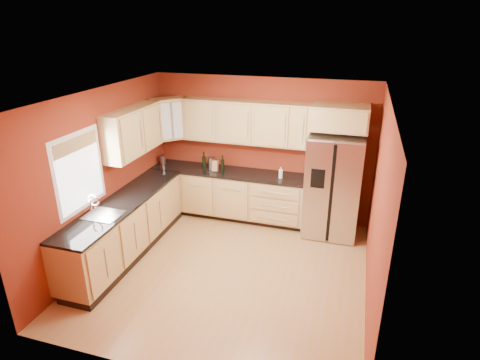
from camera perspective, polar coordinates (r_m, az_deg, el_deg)
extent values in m
plane|color=#AA8241|center=(6.20, -1.76, -12.65)|extent=(4.00, 4.00, 0.00)
plane|color=silver|center=(5.18, -2.10, 11.71)|extent=(4.00, 4.00, 0.00)
cube|color=maroon|center=(7.36, 3.06, 4.41)|extent=(4.00, 0.04, 2.60)
cube|color=maroon|center=(3.96, -11.42, -12.74)|extent=(4.00, 0.04, 2.60)
cube|color=maroon|center=(6.45, -19.02, 0.57)|extent=(0.04, 4.00, 2.60)
cube|color=maroon|center=(5.32, 18.99, -3.99)|extent=(0.04, 4.00, 2.60)
cube|color=tan|center=(7.54, -1.68, -2.12)|extent=(2.90, 0.60, 0.88)
cube|color=tan|center=(6.64, -15.97, -6.63)|extent=(0.60, 2.80, 0.88)
cube|color=black|center=(7.36, -1.75, 1.12)|extent=(2.90, 0.62, 0.04)
cube|color=black|center=(6.43, -16.32, -3.04)|extent=(0.62, 2.80, 0.04)
cube|color=tan|center=(7.13, 0.85, 8.23)|extent=(2.30, 0.33, 0.75)
cube|color=tan|center=(6.77, -14.94, 6.73)|extent=(0.33, 1.35, 0.75)
cube|color=tan|center=(7.49, -10.13, 8.56)|extent=(0.67, 0.67, 0.75)
cube|color=tan|center=(6.69, 13.97, 8.65)|extent=(0.92, 0.60, 0.40)
cube|color=#A9A9AD|center=(6.97, 13.06, -0.78)|extent=(0.90, 0.75, 1.78)
cube|color=white|center=(5.98, -21.85, 1.09)|extent=(0.03, 0.90, 1.00)
cylinder|color=#A9A9AD|center=(7.46, -4.06, 2.44)|extent=(0.16, 0.16, 0.22)
cylinder|color=#A9A9AD|center=(7.79, -10.93, 2.80)|extent=(0.13, 0.13, 0.19)
cube|color=#AE8154|center=(7.35, -3.56, 2.03)|extent=(0.10, 0.09, 0.20)
cylinder|color=white|center=(7.03, 5.82, 1.03)|extent=(0.07, 0.07, 0.20)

